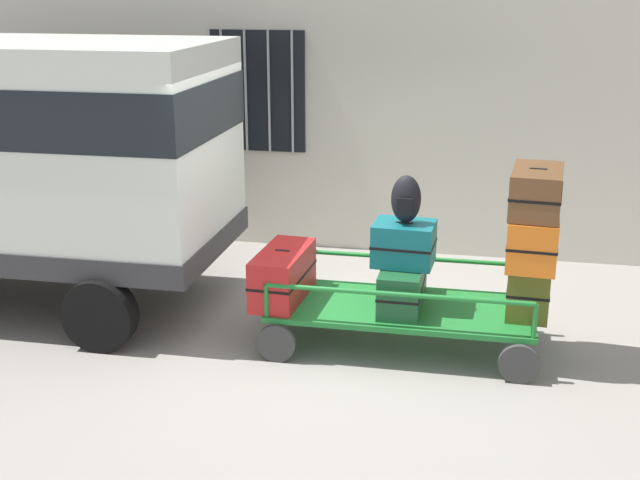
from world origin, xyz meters
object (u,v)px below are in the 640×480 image
(suitcase_center_bottom, at_px, (528,289))
(suitcase_center_middle, at_px, (533,239))
(suitcase_midleft_bottom, at_px, (403,284))
(suitcase_center_top, at_px, (537,191))
(suitcase_left_bottom, at_px, (283,275))
(luggage_cart, at_px, (402,312))
(suitcase_midleft_middle, at_px, (404,243))
(backpack, at_px, (406,199))

(suitcase_center_bottom, distance_m, suitcase_center_middle, 0.49)
(suitcase_center_bottom, bearing_deg, suitcase_center_middle, -90.00)
(suitcase_midleft_bottom, xyz_separation_m, suitcase_center_top, (1.14, -0.05, 0.97))
(suitcase_center_bottom, bearing_deg, suitcase_left_bottom, -179.44)
(suitcase_left_bottom, bearing_deg, suitcase_midleft_bottom, 3.04)
(luggage_cart, xyz_separation_m, suitcase_center_middle, (1.14, -0.04, 0.81))
(suitcase_center_bottom, bearing_deg, luggage_cart, 179.56)
(suitcase_midleft_middle, xyz_separation_m, suitcase_center_middle, (1.14, -0.05, 0.13))
(suitcase_left_bottom, bearing_deg, suitcase_midleft_middle, 2.32)
(luggage_cart, xyz_separation_m, suitcase_midleft_middle, (0.00, 0.02, 0.67))
(luggage_cart, bearing_deg, suitcase_left_bottom, -178.44)
(suitcase_midleft_bottom, relative_size, suitcase_midleft_middle, 1.62)
(suitcase_midleft_middle, height_order, suitcase_center_bottom, suitcase_midleft_middle)
(suitcase_left_bottom, height_order, backpack, backpack)
(suitcase_midleft_middle, distance_m, suitcase_center_middle, 1.15)
(suitcase_midleft_bottom, height_order, suitcase_center_middle, suitcase_center_middle)
(luggage_cart, bearing_deg, suitcase_midleft_bottom, 90.00)
(luggage_cart, distance_m, suitcase_center_top, 1.68)
(suitcase_left_bottom, height_order, suitcase_center_top, suitcase_center_top)
(backpack, bearing_deg, suitcase_midleft_middle, 119.95)
(suitcase_left_bottom, distance_m, suitcase_center_middle, 2.33)
(luggage_cart, distance_m, suitcase_midleft_bottom, 0.27)
(luggage_cart, xyz_separation_m, suitcase_left_bottom, (-1.14, -0.03, 0.30))
(suitcase_midleft_middle, xyz_separation_m, backpack, (0.01, -0.01, 0.42))
(suitcase_left_bottom, relative_size, suitcase_center_top, 1.18)
(suitcase_center_middle, height_order, backpack, backpack)
(luggage_cart, bearing_deg, suitcase_center_bottom, -0.44)
(suitcase_midleft_bottom, bearing_deg, suitcase_left_bottom, -176.96)
(suitcase_center_top, xyz_separation_m, backpack, (-1.13, 0.03, -0.14))
(suitcase_center_middle, distance_m, suitcase_center_top, 0.43)
(luggage_cart, xyz_separation_m, suitcase_center_top, (1.14, -0.02, 1.24))
(suitcase_midleft_middle, xyz_separation_m, suitcase_center_bottom, (1.14, -0.02, -0.35))
(suitcase_midleft_middle, bearing_deg, suitcase_left_bottom, -177.68)
(backpack, bearing_deg, suitcase_center_middle, -2.11)
(suitcase_midleft_bottom, relative_size, suitcase_center_middle, 1.15)
(suitcase_midleft_bottom, distance_m, backpack, 0.83)
(luggage_cart, height_order, suitcase_left_bottom, suitcase_left_bottom)
(suitcase_midleft_bottom, bearing_deg, suitcase_midleft_middle, -90.00)
(suitcase_midleft_middle, relative_size, suitcase_center_top, 0.71)
(suitcase_midleft_middle, relative_size, suitcase_center_middle, 0.71)
(suitcase_center_middle, distance_m, backpack, 1.17)
(suitcase_center_bottom, distance_m, backpack, 1.37)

